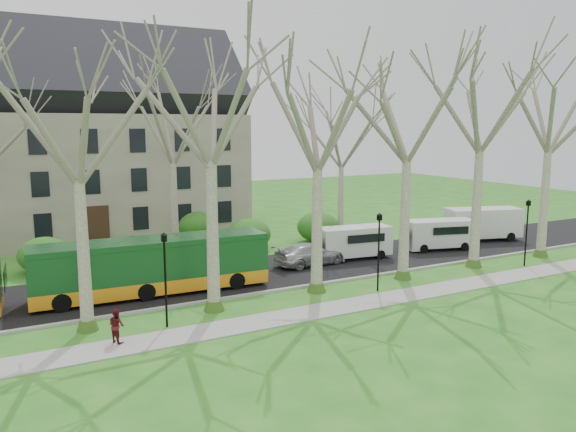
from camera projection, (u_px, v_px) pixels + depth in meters
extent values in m
plane|color=#266F1F|center=(274.00, 302.00, 29.42)|extent=(120.00, 120.00, 0.00)
cube|color=gray|center=(297.00, 315.00, 27.24)|extent=(70.00, 2.00, 0.06)
cube|color=black|center=(233.00, 276.00, 34.20)|extent=(80.00, 8.00, 0.06)
cube|color=#A5A39E|center=(261.00, 293.00, 30.71)|extent=(80.00, 0.25, 0.14)
cube|color=gray|center=(80.00, 176.00, 46.69)|extent=(26.00, 12.00, 10.00)
cylinder|color=black|center=(166.00, 285.00, 25.43)|extent=(0.10, 0.10, 4.00)
cube|color=black|center=(164.00, 238.00, 25.08)|extent=(0.22, 0.22, 0.30)
cylinder|color=black|center=(378.00, 256.00, 31.03)|extent=(0.10, 0.10, 4.00)
cube|color=black|center=(380.00, 218.00, 30.69)|extent=(0.22, 0.22, 0.30)
cylinder|color=black|center=(526.00, 236.00, 36.63)|extent=(0.10, 0.10, 4.00)
cube|color=black|center=(529.00, 203.00, 36.29)|extent=(0.22, 0.22, 0.30)
ellipsoid|color=#1C641D|center=(44.00, 257.00, 35.03)|extent=(2.60, 2.60, 2.00)
ellipsoid|color=#1C641D|center=(249.00, 236.00, 41.56)|extent=(2.60, 2.60, 2.00)
ellipsoid|color=#1C641D|center=(318.00, 229.00, 44.36)|extent=(2.60, 2.60, 2.00)
ellipsoid|color=#1C641D|center=(196.00, 226.00, 45.85)|extent=(2.60, 2.60, 2.00)
imported|color=#B8B9BE|center=(310.00, 254.00, 36.86)|extent=(5.14, 2.43, 1.45)
imported|color=#521217|center=(117.00, 325.00, 23.64)|extent=(0.82, 0.89, 1.48)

